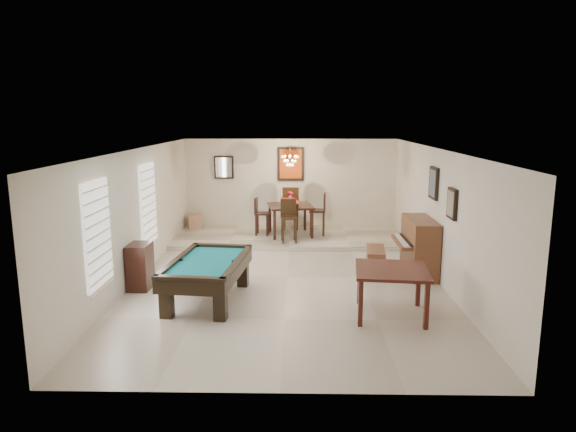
{
  "coord_description": "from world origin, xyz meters",
  "views": [
    {
      "loc": [
        0.21,
        -10.07,
        3.24
      ],
      "look_at": [
        0.0,
        0.6,
        1.15
      ],
      "focal_mm": 32.0,
      "sensor_mm": 36.0,
      "label": 1
    }
  ],
  "objects_px": {
    "flower_vase": "(290,196)",
    "dining_chair_north": "(291,208)",
    "upright_piano": "(413,247)",
    "corner_bench": "(195,221)",
    "chandelier": "(290,157)",
    "pool_table": "(208,281)",
    "dining_chair_east": "(317,214)",
    "piano_bench": "(375,261)",
    "dining_chair_south": "(289,221)",
    "square_table": "(391,292)",
    "dining_chair_west": "(262,216)",
    "apothecary_chest": "(140,266)",
    "dining_table": "(290,218)"
  },
  "relations": [
    {
      "from": "chandelier",
      "to": "square_table",
      "type": "bearing_deg",
      "value": -71.65
    },
    {
      "from": "square_table",
      "to": "dining_chair_south",
      "type": "xyz_separation_m",
      "value": [
        -1.75,
        4.5,
        0.26
      ]
    },
    {
      "from": "apothecary_chest",
      "to": "dining_table",
      "type": "height_order",
      "value": "dining_table"
    },
    {
      "from": "apothecary_chest",
      "to": "upright_piano",
      "type": "bearing_deg",
      "value": 10.83
    },
    {
      "from": "piano_bench",
      "to": "dining_chair_west",
      "type": "relative_size",
      "value": 0.95
    },
    {
      "from": "flower_vase",
      "to": "dining_chair_south",
      "type": "distance_m",
      "value": 0.95
    },
    {
      "from": "dining_table",
      "to": "dining_chair_west",
      "type": "height_order",
      "value": "dining_chair_west"
    },
    {
      "from": "dining_chair_east",
      "to": "corner_bench",
      "type": "distance_m",
      "value": 3.54
    },
    {
      "from": "dining_chair_south",
      "to": "corner_bench",
      "type": "height_order",
      "value": "dining_chair_south"
    },
    {
      "from": "corner_bench",
      "to": "dining_chair_west",
      "type": "bearing_deg",
      "value": -21.6
    },
    {
      "from": "square_table",
      "to": "dining_table",
      "type": "xyz_separation_m",
      "value": [
        -1.73,
        5.3,
        0.18
      ]
    },
    {
      "from": "pool_table",
      "to": "upright_piano",
      "type": "height_order",
      "value": "upright_piano"
    },
    {
      "from": "piano_bench",
      "to": "dining_table",
      "type": "relative_size",
      "value": 0.84
    },
    {
      "from": "dining_chair_east",
      "to": "corner_bench",
      "type": "xyz_separation_m",
      "value": [
        -3.43,
        0.78,
        -0.36
      ]
    },
    {
      "from": "dining_chair_south",
      "to": "dining_chair_west",
      "type": "relative_size",
      "value": 1.08
    },
    {
      "from": "pool_table",
      "to": "dining_table",
      "type": "bearing_deg",
      "value": 79.41
    },
    {
      "from": "upright_piano",
      "to": "chandelier",
      "type": "height_order",
      "value": "chandelier"
    },
    {
      "from": "corner_bench",
      "to": "chandelier",
      "type": "height_order",
      "value": "chandelier"
    },
    {
      "from": "pool_table",
      "to": "piano_bench",
      "type": "height_order",
      "value": "pool_table"
    },
    {
      "from": "pool_table",
      "to": "corner_bench",
      "type": "xyz_separation_m",
      "value": [
        -1.32,
        5.44,
        -0.04
      ]
    },
    {
      "from": "apothecary_chest",
      "to": "dining_chair_east",
      "type": "xyz_separation_m",
      "value": [
        3.51,
        4.05,
        0.25
      ]
    },
    {
      "from": "flower_vase",
      "to": "dining_table",
      "type": "bearing_deg",
      "value": 0.0
    },
    {
      "from": "pool_table",
      "to": "dining_chair_south",
      "type": "relative_size",
      "value": 2.01
    },
    {
      "from": "dining_chair_north",
      "to": "dining_chair_east",
      "type": "xyz_separation_m",
      "value": [
        0.71,
        -0.71,
        -0.04
      ]
    },
    {
      "from": "upright_piano",
      "to": "dining_chair_west",
      "type": "height_order",
      "value": "upright_piano"
    },
    {
      "from": "pool_table",
      "to": "chandelier",
      "type": "bearing_deg",
      "value": 79.36
    },
    {
      "from": "pool_table",
      "to": "flower_vase",
      "type": "bearing_deg",
      "value": 79.41
    },
    {
      "from": "upright_piano",
      "to": "corner_bench",
      "type": "height_order",
      "value": "upright_piano"
    },
    {
      "from": "pool_table",
      "to": "apothecary_chest",
      "type": "relative_size",
      "value": 2.47
    },
    {
      "from": "dining_chair_east",
      "to": "corner_bench",
      "type": "relative_size",
      "value": 2.51
    },
    {
      "from": "square_table",
      "to": "chandelier",
      "type": "xyz_separation_m",
      "value": [
        -1.74,
        5.24,
        1.8
      ]
    },
    {
      "from": "upright_piano",
      "to": "square_table",
      "type": "bearing_deg",
      "value": -110.34
    },
    {
      "from": "square_table",
      "to": "dining_chair_west",
      "type": "distance_m",
      "value": 5.86
    },
    {
      "from": "dining_chair_north",
      "to": "dining_chair_south",
      "type": "bearing_deg",
      "value": 89.97
    },
    {
      "from": "dining_chair_east",
      "to": "chandelier",
      "type": "height_order",
      "value": "chandelier"
    },
    {
      "from": "dining_chair_north",
      "to": "upright_piano",
      "type": "bearing_deg",
      "value": 125.51
    },
    {
      "from": "upright_piano",
      "to": "apothecary_chest",
      "type": "height_order",
      "value": "upright_piano"
    },
    {
      "from": "dining_chair_north",
      "to": "dining_chair_west",
      "type": "xyz_separation_m",
      "value": [
        -0.75,
        -0.72,
        -0.11
      ]
    },
    {
      "from": "pool_table",
      "to": "flower_vase",
      "type": "height_order",
      "value": "flower_vase"
    },
    {
      "from": "dining_chair_south",
      "to": "flower_vase",
      "type": "bearing_deg",
      "value": 81.98
    },
    {
      "from": "piano_bench",
      "to": "dining_chair_south",
      "type": "distance_m",
      "value": 2.87
    },
    {
      "from": "square_table",
      "to": "corner_bench",
      "type": "relative_size",
      "value": 2.56
    },
    {
      "from": "dining_chair_west",
      "to": "corner_bench",
      "type": "height_order",
      "value": "dining_chair_west"
    },
    {
      "from": "flower_vase",
      "to": "dining_chair_north",
      "type": "distance_m",
      "value": 0.86
    },
    {
      "from": "apothecary_chest",
      "to": "dining_chair_north",
      "type": "distance_m",
      "value": 5.52
    },
    {
      "from": "dining_table",
      "to": "dining_chair_north",
      "type": "distance_m",
      "value": 0.74
    },
    {
      "from": "pool_table",
      "to": "dining_chair_east",
      "type": "height_order",
      "value": "dining_chair_east"
    },
    {
      "from": "upright_piano",
      "to": "piano_bench",
      "type": "height_order",
      "value": "upright_piano"
    },
    {
      "from": "dining_table",
      "to": "corner_bench",
      "type": "height_order",
      "value": "dining_table"
    },
    {
      "from": "corner_bench",
      "to": "dining_table",
      "type": "bearing_deg",
      "value": -16.26
    }
  ]
}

